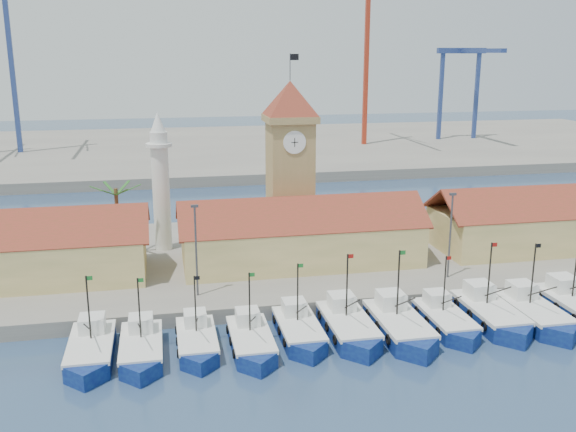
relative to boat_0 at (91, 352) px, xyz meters
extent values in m
plane|color=navy|center=(21.25, -3.02, -0.76)|extent=(400.00, 400.00, 0.00)
cube|color=gray|center=(21.25, 20.98, -0.01)|extent=(140.00, 32.00, 1.50)
cube|color=gray|center=(21.25, 106.98, 0.24)|extent=(240.00, 80.00, 2.00)
cube|color=#0B1359|center=(0.00, 0.40, -0.26)|extent=(3.49, 7.91, 1.80)
cube|color=#0B1359|center=(0.00, -3.56, -0.26)|extent=(3.49, 3.49, 1.80)
cube|color=silver|center=(0.00, 0.40, 0.63)|extent=(3.56, 8.13, 0.35)
cube|color=silver|center=(0.00, 2.37, 1.43)|extent=(2.10, 2.20, 1.40)
cylinder|color=black|center=(0.00, 0.89, 3.43)|extent=(0.14, 0.14, 5.59)
cube|color=#197226|center=(0.25, 0.89, 6.02)|extent=(0.50, 0.02, 0.35)
cube|color=#0B1359|center=(4.03, -0.06, -0.29)|extent=(3.34, 7.56, 1.72)
cube|color=#0B1359|center=(4.03, -3.84, -0.29)|extent=(3.34, 3.34, 1.72)
cube|color=silver|center=(4.03, -0.06, 0.57)|extent=(3.41, 7.77, 0.33)
cube|color=silver|center=(4.03, 1.83, 1.34)|extent=(2.01, 2.10, 1.34)
cylinder|color=black|center=(4.03, 0.42, 3.25)|extent=(0.13, 0.13, 5.35)
cube|color=#197226|center=(4.27, 0.42, 5.73)|extent=(0.48, 0.02, 0.33)
cube|color=#0B1359|center=(8.60, 0.44, -0.31)|extent=(3.18, 7.20, 1.64)
cube|color=#0B1359|center=(8.60, -3.16, -0.31)|extent=(3.18, 3.18, 1.64)
cube|color=silver|center=(8.60, 0.44, 0.51)|extent=(3.25, 7.40, 0.32)
cube|color=silver|center=(8.60, 2.24, 1.24)|extent=(1.91, 2.00, 1.27)
cylinder|color=black|center=(8.60, 0.89, 3.06)|extent=(0.13, 0.13, 5.09)
cube|color=black|center=(8.83, 0.89, 5.42)|extent=(0.45, 0.02, 0.32)
cube|color=#0B1359|center=(13.08, -0.47, -0.29)|extent=(3.33, 7.53, 1.71)
cube|color=#0B1359|center=(13.08, -4.23, -0.29)|extent=(3.33, 3.33, 1.71)
cube|color=silver|center=(13.08, -0.47, 0.57)|extent=(3.39, 7.74, 0.33)
cube|color=silver|center=(13.08, 1.42, 1.33)|extent=(2.00, 2.09, 1.33)
cylinder|color=black|center=(13.08, 0.01, 3.23)|extent=(0.13, 0.13, 5.32)
cube|color=#197226|center=(13.31, 0.01, 5.70)|extent=(0.48, 0.02, 0.33)
cube|color=#0B1359|center=(17.48, 0.77, -0.28)|extent=(3.37, 7.62, 1.73)
cube|color=#0B1359|center=(17.48, -3.04, -0.28)|extent=(3.37, 3.37, 1.73)
cube|color=silver|center=(17.48, 0.77, 0.58)|extent=(3.44, 7.83, 0.34)
cube|color=silver|center=(17.48, 2.68, 1.35)|extent=(2.02, 2.12, 1.35)
cylinder|color=black|center=(17.48, 1.25, 3.28)|extent=(0.13, 0.13, 5.39)
cube|color=#197226|center=(17.72, 1.25, 5.78)|extent=(0.48, 0.02, 0.34)
cube|color=#0B1359|center=(21.88, 0.53, -0.24)|extent=(3.69, 8.35, 1.90)
cube|color=#0B1359|center=(21.88, -3.64, -0.24)|extent=(3.69, 3.69, 1.90)
cube|color=silver|center=(21.88, 0.53, 0.71)|extent=(3.76, 8.58, 0.37)
cube|color=silver|center=(21.88, 2.62, 1.56)|extent=(2.21, 2.32, 1.48)
cylinder|color=black|center=(21.88, 1.06, 3.66)|extent=(0.15, 0.15, 5.90)
cube|color=#A5140F|center=(22.14, 1.06, 6.41)|extent=(0.53, 0.02, 0.37)
cube|color=#0B1359|center=(26.33, -0.28, -0.21)|extent=(3.84, 8.69, 1.98)
cube|color=#0B1359|center=(26.33, -4.63, -0.21)|extent=(3.84, 3.84, 1.98)
cube|color=silver|center=(26.33, -0.28, 0.77)|extent=(3.92, 8.93, 0.38)
cube|color=silver|center=(26.33, 1.89, 1.65)|extent=(2.30, 2.41, 1.54)
cylinder|color=black|center=(26.33, 0.27, 3.85)|extent=(0.15, 0.15, 6.15)
cube|color=#197226|center=(26.61, 0.27, 6.70)|extent=(0.55, 0.02, 0.38)
cube|color=#0B1359|center=(30.98, 0.29, -0.29)|extent=(3.35, 7.57, 1.72)
cube|color=#0B1359|center=(30.98, -3.49, -0.29)|extent=(3.35, 3.35, 1.72)
cube|color=silver|center=(30.98, 0.29, 0.58)|extent=(3.41, 7.78, 0.33)
cube|color=silver|center=(30.98, 2.19, 1.34)|extent=(2.01, 2.10, 1.34)
cylinder|color=black|center=(30.98, 0.77, 3.25)|extent=(0.13, 0.13, 5.36)
cube|color=#A5140F|center=(31.22, 0.77, 5.74)|extent=(0.48, 0.02, 0.33)
cube|color=#0B1359|center=(35.52, 0.57, -0.22)|extent=(3.79, 8.58, 1.95)
cube|color=#0B1359|center=(35.52, -3.72, -0.22)|extent=(3.79, 3.79, 1.95)
cube|color=silver|center=(35.52, 0.57, 0.75)|extent=(3.87, 8.82, 0.38)
cube|color=silver|center=(35.52, 2.71, 1.62)|extent=(2.28, 2.38, 1.52)
cylinder|color=black|center=(35.52, 1.11, 3.79)|extent=(0.15, 0.15, 6.07)
cube|color=#A5140F|center=(35.80, 1.11, 6.61)|extent=(0.54, 0.02, 0.38)
cube|color=#0B1359|center=(39.56, -0.06, -0.23)|extent=(3.72, 8.42, 1.91)
cube|color=#0B1359|center=(39.56, -4.27, -0.23)|extent=(3.72, 3.72, 1.91)
cube|color=silver|center=(39.56, -0.06, 0.72)|extent=(3.79, 8.65, 0.37)
cube|color=silver|center=(39.56, 2.04, 1.57)|extent=(2.23, 2.34, 1.49)
cylinder|color=black|center=(39.56, 0.47, 3.70)|extent=(0.15, 0.15, 5.95)
cube|color=black|center=(39.82, 0.47, 6.46)|extent=(0.53, 0.02, 0.37)
cube|color=#0B1359|center=(44.36, 0.48, -0.21)|extent=(3.85, 8.70, 1.98)
cube|color=silver|center=(44.36, 0.48, 0.77)|extent=(3.92, 8.94, 0.38)
cube|color=silver|center=(44.36, 2.66, 1.65)|extent=(2.31, 2.42, 1.54)
cylinder|color=black|center=(44.36, 1.03, 3.85)|extent=(0.15, 0.15, 6.15)
cube|color=#E7C67E|center=(21.25, 16.98, 2.99)|extent=(26.00, 10.00, 4.50)
cube|color=maroon|center=(21.25, 14.48, 6.74)|extent=(27.04, 5.13, 3.21)
cube|color=maroon|center=(21.25, 19.48, 6.74)|extent=(27.04, 5.13, 3.21)
cube|color=#E7C67E|center=(53.25, 16.98, 2.99)|extent=(30.00, 10.00, 4.50)
cube|color=maroon|center=(53.25, 14.48, 6.74)|extent=(31.20, 5.13, 3.21)
cube|color=maroon|center=(53.25, 19.48, 6.74)|extent=(31.20, 5.13, 3.21)
cube|color=#A68855|center=(21.25, 22.98, 8.24)|extent=(5.00, 5.00, 15.00)
cube|color=#A68855|center=(21.25, 22.98, 16.14)|extent=(5.80, 5.80, 0.80)
pyramid|color=maroon|center=(21.25, 22.98, 18.44)|extent=(5.80, 5.80, 4.00)
cylinder|color=white|center=(21.25, 20.43, 13.74)|extent=(2.60, 0.15, 2.60)
cube|color=black|center=(21.25, 20.35, 13.74)|extent=(0.08, 0.02, 1.00)
cube|color=black|center=(21.25, 20.35, 13.74)|extent=(0.80, 0.02, 0.08)
cylinder|color=#3F3F44|center=(21.25, 22.98, 21.94)|extent=(0.10, 0.10, 3.00)
cube|color=black|center=(21.75, 22.98, 23.04)|extent=(1.00, 0.03, 0.70)
cylinder|color=silver|center=(6.25, 24.98, 7.74)|extent=(2.00, 2.00, 14.00)
cylinder|color=silver|center=(6.25, 24.98, 13.24)|extent=(3.00, 3.00, 0.40)
cone|color=silver|center=(6.25, 24.98, 15.84)|extent=(1.80, 1.80, 2.40)
cylinder|color=brown|center=(1.25, 22.98, 4.74)|extent=(0.44, 0.44, 8.00)
cube|color=#266322|center=(2.65, 22.98, 8.54)|extent=(2.80, 0.35, 1.18)
cube|color=#266322|center=(1.95, 24.19, 8.54)|extent=(1.71, 2.60, 1.18)
cube|color=#266322|center=(0.55, 24.19, 8.54)|extent=(1.71, 2.60, 1.18)
cube|color=#266322|center=(-0.15, 22.98, 8.54)|extent=(2.80, 0.35, 1.18)
cube|color=#266322|center=(0.55, 21.76, 8.54)|extent=(1.71, 2.60, 1.18)
cube|color=#266322|center=(1.95, 21.76, 8.54)|extent=(1.71, 2.60, 1.18)
cylinder|color=#3F3F44|center=(9.25, 8.98, 5.24)|extent=(0.20, 0.20, 9.00)
cube|color=#3F3F44|center=(9.25, 8.98, 9.64)|extent=(0.70, 0.25, 0.25)
cylinder|color=#3F3F44|center=(35.25, 8.98, 5.24)|extent=(0.20, 0.20, 9.00)
cube|color=#3F3F44|center=(35.25, 8.98, 9.64)|extent=(0.70, 0.25, 0.25)
cube|color=navy|center=(-24.88, 104.98, 19.48)|extent=(1.00, 1.00, 36.48)
cube|color=#AB2F1A|center=(56.24, 101.98, 20.80)|extent=(1.00, 1.00, 39.13)
cube|color=navy|center=(78.25, 106.98, 12.24)|extent=(0.90, 0.90, 22.00)
cube|color=navy|center=(88.25, 106.98, 12.24)|extent=(0.90, 0.90, 22.00)
cube|color=navy|center=(83.25, 106.98, 23.74)|extent=(13.00, 1.40, 1.40)
cube|color=navy|center=(83.25, 96.98, 23.74)|extent=(1.40, 22.00, 1.00)
camera|label=1|loc=(6.29, -49.87, 23.73)|focal=40.00mm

